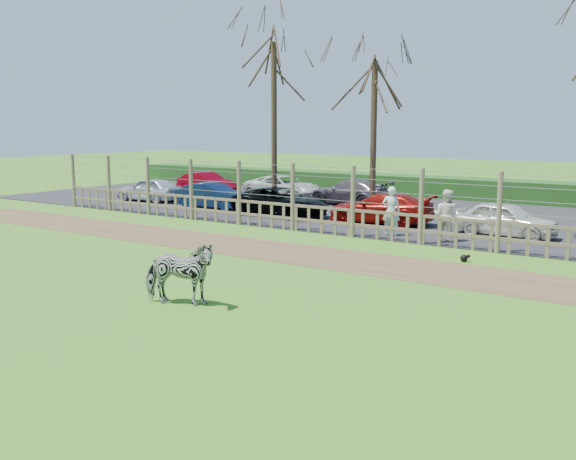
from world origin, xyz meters
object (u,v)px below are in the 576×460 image
Objects in this scene: tree_mid at (374,101)px; car_8 at (283,187)px; tree_left at (274,85)px; car_3 at (381,208)px; car_7 at (206,183)px; visitor_a at (391,211)px; crow at (464,258)px; car_0 at (149,189)px; car_1 at (213,196)px; zebra at (179,273)px; car_9 at (349,192)px; car_2 at (281,202)px; visitor_b at (446,215)px; car_4 at (505,219)px.

car_8 is at bearing 157.74° from tree_mid.
car_8 is at bearing 118.85° from tree_left.
car_7 is at bearing -115.94° from car_3.
visitor_a reaches higher than car_8.
crow is at bearing -29.58° from tree_left.
car_1 is at bearing 77.56° from car_0.
zebra reaches higher than car_8.
tree_mid is at bearing -74.78° from car_1.
tree_left is 1.15× the size of tree_mid.
visitor_a is 12.03m from car_8.
car_0 is at bearing -62.59° from car_9.
zebra reaches higher than car_2.
visitor_b is 0.49× the size of car_4.
car_3 is (-1.52, 2.35, -0.26)m from visitor_a.
visitor_a reaches higher than car_7.
visitor_a and visitor_b have the same top height.
car_3 is at bearing -75.46° from visitor_a.
tree_left reaches higher than car_2.
visitor_b is 0.49× the size of car_0.
car_8 is (4.84, 0.55, 0.00)m from car_7.
car_4 is (4.89, -0.32, 0.00)m from car_3.
zebra is at bearing -153.24° from car_2.
tree_mid is at bearing 72.05° from car_4.
tree_mid is 12.40m from car_0.
car_3 is at bearing -116.12° from car_8.
zebra is at bearing 168.55° from car_4.
crow is 20.28m from car_7.
car_0 is 12.99m from car_3.
car_0 is at bearing 92.57° from car_4.
visitor_b is (2.08, 10.51, 0.19)m from zebra.
car_2 is at bearing -140.95° from car_8.
crow is (3.55, -2.68, -0.79)m from visitor_a.
tree_mid is 4.06× the size of zebra.
car_2 is (-5.86, 12.38, -0.07)m from zebra.
car_1 is 1.00× the size of car_7.
car_8 is (-12.93, 5.26, 0.00)m from car_4.
car_9 is (0.54, 5.03, 0.00)m from car_2.
tree_mid is at bearing -96.20° from car_7.
car_9 is at bearing 65.06° from car_4.
visitor_b is at bearing -116.84° from car_8.
crow is (6.59, -7.30, -4.75)m from tree_mid.
tree_mid is 5.83m from car_2.
car_4 and car_8 have the same top height.
car_7 and car_9 have the same top height.
car_7 is 4.87m from car_8.
car_9 is at bearing 133.14° from crow.
car_0 is at bearing 87.30° from car_2.
car_1 is at bearing -29.74° from visitor_a.
tree_mid is at bearing 132.10° from crow.
car_2 is 1.19× the size of car_7.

